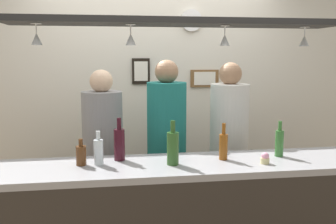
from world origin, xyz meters
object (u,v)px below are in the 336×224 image
Objects in this scene: bottle_beer_brown_stubby at (81,155)px; bottle_soda_clear at (99,151)px; person_left_grey_shirt at (103,146)px; picture_frame_lower_pair at (205,78)px; wall_clock at (192,20)px; person_right_white_patterned_shirt at (229,138)px; bottle_beer_green_import at (279,142)px; person_middle_teal_shirt at (167,138)px; bottle_champagne_green at (173,147)px; bottle_beer_amber_tall at (223,146)px; cupcake at (265,158)px; bottle_wine_dark_red at (119,144)px; picture_frame_crest at (141,71)px.

bottle_soda_clear is at bearing -2.35° from bottle_beer_brown_stubby.
person_left_grey_shirt is 0.69m from bottle_soda_clear.
wall_clock is at bearing -177.57° from picture_frame_lower_pair.
picture_frame_lower_pair is (-0.06, 0.69, 0.49)m from person_right_white_patterned_shirt.
bottle_beer_green_import is at bearing -75.49° from person_right_white_patterned_shirt.
bottle_soda_clear is at bearing -129.82° from person_middle_teal_shirt.
wall_clock reaches higher than bottle_soda_clear.
person_right_white_patterned_shirt is at bearing -73.31° from wall_clock.
person_left_grey_shirt reaches higher than picture_frame_lower_pair.
person_left_grey_shirt is at bearing 122.76° from bottle_champagne_green.
bottle_beer_amber_tall is 1.00× the size of bottle_beer_green_import.
wall_clock is (0.91, 0.68, 1.12)m from person_left_grey_shirt.
bottle_wine_dark_red is at bearing 166.31° from cupcake.
cupcake is at bearing -7.41° from bottle_soda_clear.
cupcake is (1.12, -0.14, -0.06)m from bottle_soda_clear.
bottle_soda_clear is 1.49m from picture_frame_crest.
bottle_beer_amber_tall is (0.85, -0.68, 0.14)m from person_left_grey_shirt.
picture_frame_lower_pair is at bearing 53.91° from bottle_wine_dark_red.
cupcake is at bearing -137.00° from bottle_beer_green_import.
person_left_grey_shirt is 0.99m from picture_frame_crest.
picture_frame_crest is (0.26, 1.27, 0.45)m from bottle_wine_dark_red.
person_middle_teal_shirt is 0.90m from picture_frame_crest.
bottle_wine_dark_red is (0.26, 0.09, 0.05)m from bottle_beer_brown_stubby.
picture_frame_lower_pair reaches higher than bottle_soda_clear.
wall_clock is (0.52, -0.01, 0.51)m from picture_frame_crest.
bottle_champagne_green reaches higher than cupcake.
person_left_grey_shirt is at bearing -146.87° from picture_frame_lower_pair.
bottle_beer_brown_stubby is 0.60× the size of bottle_champagne_green.
bottle_beer_green_import is (1.15, -0.07, -0.01)m from bottle_wine_dark_red.
bottle_wine_dark_red is 1.30× the size of bottle_soda_clear.
bottle_champagne_green is at bearing -111.80° from picture_frame_lower_pair.
bottle_beer_green_import is (1.28, -0.65, 0.14)m from person_left_grey_shirt.
bottle_champagne_green is (-0.07, -0.74, 0.10)m from person_middle_teal_shirt.
person_left_grey_shirt is at bearing -143.09° from wall_clock.
person_right_white_patterned_shirt is (1.11, -0.00, 0.04)m from person_left_grey_shirt.
bottle_beer_green_import is 1.18× the size of wall_clock.
picture_frame_lower_pair reaches higher than bottle_beer_brown_stubby.
cupcake is (1.23, -0.15, -0.03)m from bottle_beer_brown_stubby.
bottle_beer_green_import is at bearing 0.88° from bottle_soda_clear.
cupcake is 1.57m from picture_frame_lower_pair.
person_left_grey_shirt reaches higher than bottle_beer_brown_stubby.
person_left_grey_shirt is 0.95× the size of person_middle_teal_shirt.
person_right_white_patterned_shirt is 5.64× the size of bottle_wine_dark_red.
bottle_beer_amber_tall is at bearing -38.41° from person_left_grey_shirt.
bottle_wine_dark_red and bottle_champagne_green have the same top height.
person_left_grey_shirt is 0.55m from person_middle_teal_shirt.
person_middle_teal_shirt reaches higher than picture_frame_lower_pair.
picture_frame_lower_pair is at bearing 48.93° from bottle_beer_brown_stubby.
person_left_grey_shirt is 9.08× the size of bottle_beer_brown_stubby.
wall_clock is at bearing 52.52° from bottle_beer_brown_stubby.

